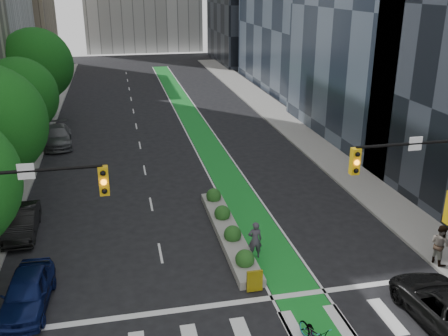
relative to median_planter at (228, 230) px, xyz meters
name	(u,v)px	position (x,y,z in m)	size (l,w,h in m)	color
ground	(237,321)	(-1.20, -7.04, -0.37)	(160.00, 160.00, 0.00)	black
sidewalk_left	(23,148)	(-13.00, 17.96, -0.30)	(3.60, 90.00, 0.15)	gray
sidewalk_right	(299,131)	(10.60, 17.96, -0.30)	(3.60, 90.00, 0.15)	gray
bike_lane_paint	(194,123)	(1.80, 22.96, -0.37)	(2.20, 70.00, 0.01)	#188529
tree_midfar	(19,96)	(-12.20, 14.96, 4.57)	(5.60, 5.60, 7.76)	black
tree_far	(36,65)	(-12.20, 24.96, 5.32)	(6.60, 6.60, 9.00)	black
signal_right	(442,188)	(7.47, -6.57, 4.43)	(5.82, 0.51, 7.20)	black
median_planter	(228,230)	(0.00, 0.00, 0.00)	(1.20, 10.26, 1.10)	gray
bicycle	(315,335)	(1.25, -9.04, 0.12)	(0.66, 1.89, 0.99)	gray
cyclist	(255,240)	(0.80, -2.39, 0.58)	(0.69, 0.46, 1.90)	#3C3843
parked_car_left_near	(27,292)	(-9.45, -4.31, 0.38)	(1.78, 4.43, 1.51)	#0B1646
parked_car_left_mid	(22,222)	(-10.70, 2.50, 0.35)	(1.53, 4.40, 1.45)	black
parked_car_left_far	(58,136)	(-10.30, 18.45, 0.40)	(2.17, 5.35, 1.55)	#4F5153
parked_car_right	(445,306)	(6.76, -8.82, 0.37)	(2.47, 5.36, 1.49)	black
pedestrian_near	(440,244)	(9.10, -4.97, 0.76)	(0.96, 0.74, 1.97)	gray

